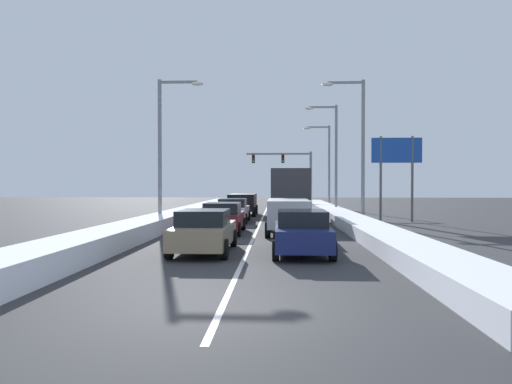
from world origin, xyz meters
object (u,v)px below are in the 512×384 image
object	(u,v)px
suv_black_center_lane_fourth	(243,202)
suv_silver_right_lane_second	(288,213)
sedan_navy_right_lane_nearest	(302,232)
street_lamp_left_mid	(166,139)
roadside_sign_right	(397,159)
sedan_maroon_center_lane_second	(223,218)
street_lamp_right_far	(326,159)
sedan_tan_center_lane_nearest	(204,231)
street_lamp_right_mid	(332,150)
sedan_white_center_lane_third	(233,210)
box_truck_right_lane_third	(289,192)
suv_red_right_lane_fourth	(286,201)
traffic_light_gantry	(290,166)
street_lamp_right_near	(358,138)

from	to	relation	value
suv_black_center_lane_fourth	suv_silver_right_lane_second	bearing A→B (deg)	-76.61
suv_silver_right_lane_second	sedan_navy_right_lane_nearest	bearing A→B (deg)	-87.19
suv_silver_right_lane_second	street_lamp_left_mid	world-z (taller)	street_lamp_left_mid
sedan_navy_right_lane_nearest	roadside_sign_right	bearing A→B (deg)	64.08
sedan_maroon_center_lane_second	street_lamp_left_mid	size ratio (longest dim) A/B	0.53
suv_black_center_lane_fourth	sedan_navy_right_lane_nearest	bearing A→B (deg)	-79.94
street_lamp_right_far	street_lamp_left_mid	distance (m)	23.12
sedan_tan_center_lane_nearest	street_lamp_right_mid	size ratio (longest dim) A/B	0.51
sedan_maroon_center_lane_second	sedan_white_center_lane_third	distance (m)	6.58
street_lamp_right_mid	roadside_sign_right	bearing A→B (deg)	-67.43
box_truck_right_lane_third	sedan_tan_center_lane_nearest	size ratio (longest dim) A/B	1.60
sedan_navy_right_lane_nearest	street_lamp_right_far	size ratio (longest dim) A/B	0.54
suv_red_right_lane_fourth	sedan_white_center_lane_third	xyz separation A→B (m)	(-3.53, -8.72, -0.25)
sedan_tan_center_lane_nearest	traffic_light_gantry	distance (m)	37.44
suv_red_right_lane_fourth	street_lamp_right_far	world-z (taller)	street_lamp_right_far
suv_black_center_lane_fourth	roadside_sign_right	size ratio (longest dim) A/B	0.89
suv_black_center_lane_fourth	street_lamp_left_mid	distance (m)	11.00
suv_red_right_lane_fourth	sedan_white_center_lane_third	bearing A→B (deg)	-112.05
sedan_maroon_center_lane_second	roadside_sign_right	bearing A→B (deg)	35.43
sedan_navy_right_lane_nearest	suv_black_center_lane_fourth	bearing A→B (deg)	100.06
street_lamp_right_mid	sedan_maroon_center_lane_second	bearing A→B (deg)	-115.26
suv_red_right_lane_fourth	sedan_maroon_center_lane_second	size ratio (longest dim) A/B	1.09
sedan_tan_center_lane_nearest	sedan_maroon_center_lane_second	world-z (taller)	same
sedan_tan_center_lane_nearest	traffic_light_gantry	xyz separation A→B (m)	(4.07, 37.03, 3.73)
sedan_navy_right_lane_nearest	box_truck_right_lane_third	bearing A→B (deg)	90.20
suv_black_center_lane_fourth	street_lamp_right_mid	world-z (taller)	street_lamp_right_mid
roadside_sign_right	street_lamp_right_mid	bearing A→B (deg)	112.57
suv_silver_right_lane_second	suv_red_right_lane_fourth	xyz separation A→B (m)	(0.19, 15.55, 0.00)
sedan_navy_right_lane_nearest	street_lamp_right_near	bearing A→B (deg)	72.24
suv_red_right_lane_fourth	sedan_white_center_lane_third	distance (m)	9.41
suv_silver_right_lane_second	sedan_white_center_lane_third	world-z (taller)	suv_silver_right_lane_second
suv_black_center_lane_fourth	street_lamp_right_mid	xyz separation A→B (m)	(7.12, 1.81, 4.23)
suv_silver_right_lane_second	suv_black_center_lane_fourth	xyz separation A→B (m)	(-3.22, 13.52, 0.00)
street_lamp_right_near	street_lamp_right_mid	world-z (taller)	street_lamp_right_near
suv_red_right_lane_fourth	traffic_light_gantry	distance (m)	15.65
street_lamp_right_near	street_lamp_right_far	size ratio (longest dim) A/B	1.07
street_lamp_right_far	street_lamp_left_mid	xyz separation A→B (m)	(-11.27, -20.19, 0.06)
suv_black_center_lane_fourth	street_lamp_right_far	distance (m)	13.63
box_truck_right_lane_third	street_lamp_right_mid	world-z (taller)	street_lamp_right_mid
sedan_tan_center_lane_nearest	sedan_white_center_lane_third	bearing A→B (deg)	91.07
suv_silver_right_lane_second	street_lamp_right_mid	size ratio (longest dim) A/B	0.55
suv_silver_right_lane_second	box_truck_right_lane_third	world-z (taller)	box_truck_right_lane_third
roadside_sign_right	suv_black_center_lane_fourth	bearing A→B (deg)	150.20
sedan_navy_right_lane_nearest	street_lamp_right_far	world-z (taller)	street_lamp_right_far
suv_silver_right_lane_second	sedan_tan_center_lane_nearest	distance (m)	6.97
suv_silver_right_lane_second	sedan_white_center_lane_third	distance (m)	7.61
sedan_maroon_center_lane_second	sedan_white_center_lane_third	world-z (taller)	same
sedan_navy_right_lane_nearest	street_lamp_right_near	world-z (taller)	street_lamp_right_near
suv_red_right_lane_fourth	suv_black_center_lane_fourth	distance (m)	3.97
sedan_navy_right_lane_nearest	roadside_sign_right	xyz separation A→B (m)	(6.80, 13.98, 3.25)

